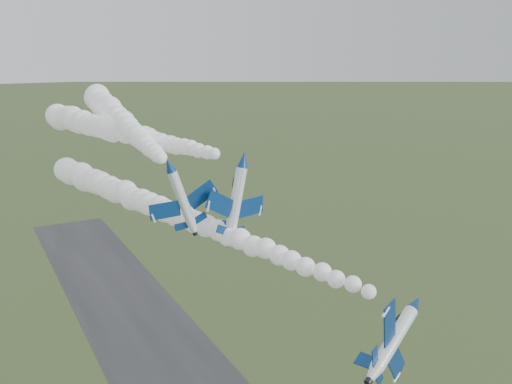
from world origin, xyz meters
TOP-DOWN VIEW (x-y plane):
  - jet_lead at (10.61, -5.90)m, footprint 6.80×12.38m
  - smoke_trail_jet_lead at (-3.12, 30.88)m, footprint 33.05×67.55m
  - jet_pair_left at (-8.15, 21.21)m, footprint 9.35×11.67m
  - smoke_trail_jet_pair_left at (-4.77, 57.69)m, footprint 13.75×68.94m
  - jet_pair_right at (3.12, 21.69)m, footprint 11.27×13.49m
  - smoke_trail_jet_pair_right at (-5.99, 51.88)m, footprint 22.88×54.36m

SIDE VIEW (x-z plane):
  - jet_lead at x=10.61m, z-range 30.53..40.43m
  - smoke_trail_jet_lead at x=-3.12m, z-range 35.31..40.03m
  - jet_pair_right at x=3.12m, z-range 45.57..49.80m
  - jet_pair_left at x=-8.15m, z-range 46.21..49.99m
  - smoke_trail_jet_pair_right at x=-5.99m, z-range 45.73..50.73m
  - smoke_trail_jet_pair_left at x=-4.77m, z-range 46.80..52.61m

